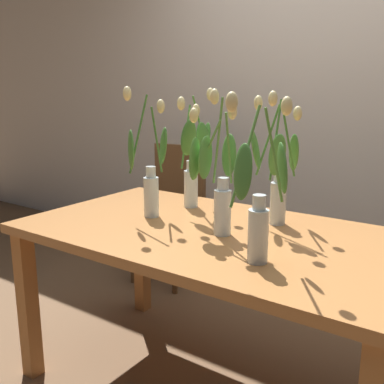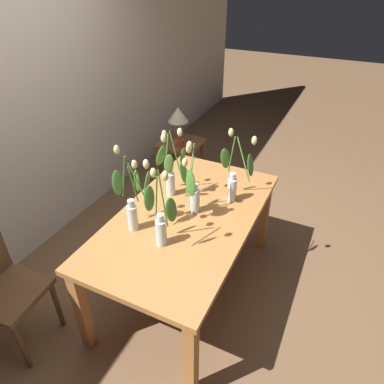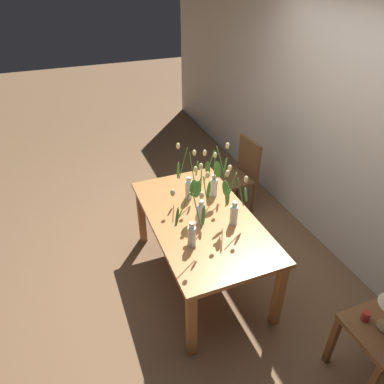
{
  "view_description": "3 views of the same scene",
  "coord_description": "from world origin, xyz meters",
  "px_view_note": "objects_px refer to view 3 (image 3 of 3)",
  "views": [
    {
      "loc": [
        0.92,
        -1.48,
        1.3
      ],
      "look_at": [
        -0.06,
        -0.06,
        0.9
      ],
      "focal_mm": 41.52,
      "sensor_mm": 36.0,
      "label": 1
    },
    {
      "loc": [
        -1.73,
        -0.87,
        2.21
      ],
      "look_at": [
        0.07,
        -0.01,
        0.9
      ],
      "focal_mm": 32.42,
      "sensor_mm": 36.0,
      "label": 2
    },
    {
      "loc": [
        2.3,
        -1.0,
        2.68
      ],
      "look_at": [
        -0.08,
        -0.06,
        0.98
      ],
      "focal_mm": 33.01,
      "sensor_mm": 36.0,
      "label": 3
    }
  ],
  "objects_px": {
    "tulip_vase_1": "(215,178)",
    "dining_chair": "(241,172)",
    "dining_table": "(201,225)",
    "tulip_vase_2": "(188,182)",
    "tulip_vase_0": "(234,204)",
    "tulip_vase_4": "(201,202)",
    "side_table": "(378,339)",
    "tulip_vase_3": "(191,228)",
    "pillar_candle": "(366,316)"
  },
  "relations": [
    {
      "from": "tulip_vase_0",
      "to": "tulip_vase_4",
      "type": "height_order",
      "value": "tulip_vase_4"
    },
    {
      "from": "tulip_vase_1",
      "to": "tulip_vase_2",
      "type": "relative_size",
      "value": 0.99
    },
    {
      "from": "tulip_vase_3",
      "to": "side_table",
      "type": "distance_m",
      "value": 1.55
    },
    {
      "from": "tulip_vase_0",
      "to": "tulip_vase_1",
      "type": "distance_m",
      "value": 0.44
    },
    {
      "from": "side_table",
      "to": "dining_table",
      "type": "bearing_deg",
      "value": -150.93
    },
    {
      "from": "tulip_vase_3",
      "to": "tulip_vase_4",
      "type": "distance_m",
      "value": 0.34
    },
    {
      "from": "dining_table",
      "to": "dining_chair",
      "type": "bearing_deg",
      "value": 134.9
    },
    {
      "from": "tulip_vase_3",
      "to": "pillar_candle",
      "type": "relative_size",
      "value": 7.41
    },
    {
      "from": "tulip_vase_4",
      "to": "side_table",
      "type": "bearing_deg",
      "value": 30.49
    },
    {
      "from": "dining_table",
      "to": "tulip_vase_3",
      "type": "relative_size",
      "value": 2.88
    },
    {
      "from": "tulip_vase_1",
      "to": "dining_chair",
      "type": "xyz_separation_m",
      "value": [
        -0.63,
        0.65,
        -0.43
      ]
    },
    {
      "from": "dining_table",
      "to": "tulip_vase_4",
      "type": "distance_m",
      "value": 0.3
    },
    {
      "from": "tulip_vase_3",
      "to": "dining_chair",
      "type": "height_order",
      "value": "tulip_vase_3"
    },
    {
      "from": "tulip_vase_0",
      "to": "side_table",
      "type": "height_order",
      "value": "tulip_vase_0"
    },
    {
      "from": "tulip_vase_0",
      "to": "tulip_vase_4",
      "type": "distance_m",
      "value": 0.28
    },
    {
      "from": "pillar_candle",
      "to": "tulip_vase_3",
      "type": "bearing_deg",
      "value": -136.01
    },
    {
      "from": "tulip_vase_4",
      "to": "dining_chair",
      "type": "height_order",
      "value": "tulip_vase_4"
    },
    {
      "from": "tulip_vase_3",
      "to": "side_table",
      "type": "bearing_deg",
      "value": 42.8
    },
    {
      "from": "tulip_vase_0",
      "to": "dining_chair",
      "type": "distance_m",
      "value": 1.34
    },
    {
      "from": "tulip_vase_1",
      "to": "tulip_vase_4",
      "type": "relative_size",
      "value": 1.01
    },
    {
      "from": "dining_table",
      "to": "tulip_vase_2",
      "type": "height_order",
      "value": "tulip_vase_2"
    },
    {
      "from": "pillar_candle",
      "to": "tulip_vase_4",
      "type": "bearing_deg",
      "value": -149.43
    },
    {
      "from": "tulip_vase_1",
      "to": "dining_chair",
      "type": "height_order",
      "value": "tulip_vase_1"
    },
    {
      "from": "tulip_vase_2",
      "to": "pillar_candle",
      "type": "relative_size",
      "value": 7.68
    },
    {
      "from": "dining_table",
      "to": "pillar_candle",
      "type": "xyz_separation_m",
      "value": [
        1.29,
        0.71,
        -0.06
      ]
    },
    {
      "from": "pillar_candle",
      "to": "tulip_vase_2",
      "type": "bearing_deg",
      "value": -156.41
    },
    {
      "from": "tulip_vase_0",
      "to": "pillar_candle",
      "type": "bearing_deg",
      "value": 24.02
    },
    {
      "from": "tulip_vase_0",
      "to": "tulip_vase_1",
      "type": "height_order",
      "value": "tulip_vase_1"
    },
    {
      "from": "tulip_vase_0",
      "to": "side_table",
      "type": "xyz_separation_m",
      "value": [
        1.22,
        0.55,
        -0.51
      ]
    },
    {
      "from": "tulip_vase_4",
      "to": "side_table",
      "type": "height_order",
      "value": "tulip_vase_4"
    },
    {
      "from": "tulip_vase_1",
      "to": "dining_chair",
      "type": "relative_size",
      "value": 0.61
    },
    {
      "from": "dining_table",
      "to": "tulip_vase_2",
      "type": "distance_m",
      "value": 0.43
    },
    {
      "from": "tulip_vase_2",
      "to": "tulip_vase_3",
      "type": "height_order",
      "value": "tulip_vase_2"
    },
    {
      "from": "dining_table",
      "to": "tulip_vase_4",
      "type": "bearing_deg",
      "value": -36.58
    },
    {
      "from": "tulip_vase_3",
      "to": "dining_chair",
      "type": "distance_m",
      "value": 1.7
    },
    {
      "from": "pillar_candle",
      "to": "tulip_vase_1",
      "type": "bearing_deg",
      "value": -163.33
    },
    {
      "from": "dining_table",
      "to": "side_table",
      "type": "bearing_deg",
      "value": 29.07
    },
    {
      "from": "tulip_vase_2",
      "to": "tulip_vase_0",
      "type": "bearing_deg",
      "value": 22.65
    },
    {
      "from": "dining_chair",
      "to": "tulip_vase_3",
      "type": "bearing_deg",
      "value": -42.85
    },
    {
      "from": "tulip_vase_2",
      "to": "tulip_vase_4",
      "type": "xyz_separation_m",
      "value": [
        0.37,
        -0.03,
        0.02
      ]
    },
    {
      "from": "tulip_vase_2",
      "to": "pillar_candle",
      "type": "bearing_deg",
      "value": 23.59
    },
    {
      "from": "tulip_vase_0",
      "to": "dining_table",
      "type": "bearing_deg",
      "value": -128.73
    },
    {
      "from": "tulip_vase_3",
      "to": "dining_table",
      "type": "bearing_deg",
      "value": 144.6
    },
    {
      "from": "tulip_vase_1",
      "to": "tulip_vase_3",
      "type": "xyz_separation_m",
      "value": [
        0.58,
        -0.47,
        -0.03
      ]
    },
    {
      "from": "tulip_vase_3",
      "to": "dining_chair",
      "type": "xyz_separation_m",
      "value": [
        -1.21,
        1.13,
        -0.4
      ]
    },
    {
      "from": "tulip_vase_2",
      "to": "dining_table",
      "type": "bearing_deg",
      "value": -0.83
    },
    {
      "from": "tulip_vase_1",
      "to": "pillar_candle",
      "type": "relative_size",
      "value": 7.62
    },
    {
      "from": "pillar_candle",
      "to": "tulip_vase_0",
      "type": "bearing_deg",
      "value": -155.98
    },
    {
      "from": "side_table",
      "to": "tulip_vase_3",
      "type": "bearing_deg",
      "value": -137.2
    },
    {
      "from": "tulip_vase_1",
      "to": "dining_chair",
      "type": "bearing_deg",
      "value": 134.08
    }
  ]
}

